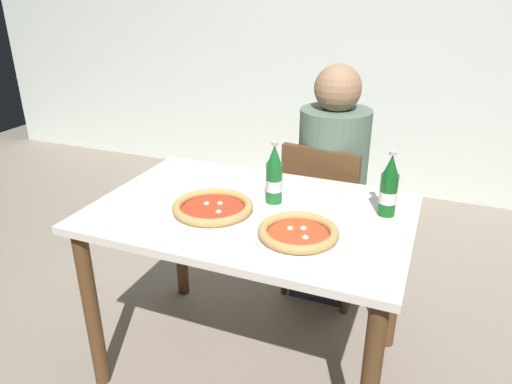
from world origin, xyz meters
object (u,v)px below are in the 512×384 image
Objects in this scene: pizza_marinara_far at (298,234)px; napkin_with_cutlery at (340,203)px; chair_behind_table at (325,213)px; beer_bottle_center at (274,177)px; diner_seated at (331,191)px; dining_table_main at (251,235)px; pizza_margherita_near at (213,208)px; beer_bottle_left at (389,189)px.

pizza_marinara_far is 1.50× the size of napkin_with_cutlery.
chair_behind_table is 0.64m from beer_bottle_center.
beer_bottle_center is at bearing 125.30° from pizza_marinara_far.
diner_seated is at bearing -93.07° from chair_behind_table.
pizza_marinara_far is (0.24, -0.16, 0.14)m from dining_table_main.
pizza_margherita_near is at bearing -133.78° from beer_bottle_center.
diner_seated reaches higher than beer_bottle_center.
diner_seated is 0.64m from beer_bottle_center.
napkin_with_cutlery is at bearing 117.19° from chair_behind_table.
beer_bottle_left is at bearing -9.50° from napkin_with_cutlery.
beer_bottle_left reaches higher than dining_table_main.
chair_behind_table is 0.70× the size of diner_seated.
pizza_marinara_far is at bearing -101.54° from napkin_with_cutlery.
chair_behind_table is 4.35× the size of napkin_with_cutlery.
beer_bottle_center is (-0.09, -0.52, 0.37)m from chair_behind_table.
diner_seated is at bearing 69.67° from pizza_margherita_near.
diner_seated is 0.82m from pizza_margherita_near.
dining_table_main is at bearing -163.33° from beer_bottle_left.
diner_seated is 6.18× the size of napkin_with_cutlery.
beer_bottle_left is 0.21m from napkin_with_cutlery.
diner_seated is (0.01, 0.05, 0.10)m from chair_behind_table.
pizza_marinara_far is at bearing -11.02° from pizza_margherita_near.
pizza_margherita_near is at bearing -158.69° from beer_bottle_left.
dining_table_main is at bearing 83.90° from chair_behind_table.
pizza_margherita_near is 1.33× the size of beer_bottle_left.
chair_behind_table reaches higher than napkin_with_cutlery.
beer_bottle_center reaches higher than dining_table_main.
beer_bottle_left reaches higher than pizza_marinara_far.
pizza_marinara_far is (0.35, -0.07, 0.00)m from pizza_margherita_near.
beer_bottle_center reaches higher than pizza_marinara_far.
diner_seated reaches higher than beer_bottle_left.
pizza_margherita_near is 0.65m from beer_bottle_left.
pizza_margherita_near is 1.12× the size of pizza_marinara_far.
napkin_with_cutlery is (0.25, 0.08, -0.10)m from beer_bottle_center.
dining_table_main is 1.41× the size of chair_behind_table.
pizza_margherita_near is at bearing 168.98° from pizza_marinara_far.
beer_bottle_left reaches higher than chair_behind_table.
chair_behind_table is 0.54m from napkin_with_cutlery.
dining_table_main is at bearing 37.37° from pizza_margherita_near.
diner_seated reaches higher than dining_table_main.
dining_table_main is 0.37m from napkin_with_cutlery.
chair_behind_table is at bearing 96.34° from pizza_marinara_far.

